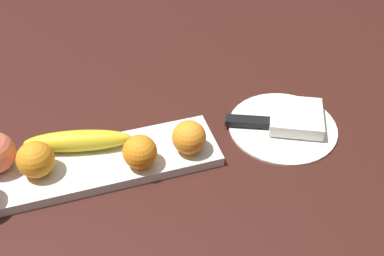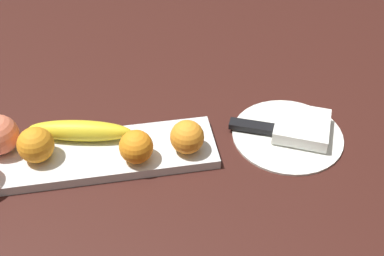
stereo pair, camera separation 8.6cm
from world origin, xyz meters
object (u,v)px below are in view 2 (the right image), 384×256
(fruit_tray, at_px, (91,156))
(dinner_plate, at_px, (287,134))
(orange_center, at_px, (36,145))
(knife, at_px, (261,128))
(banana, at_px, (80,131))
(orange_near_apple, at_px, (136,147))
(folded_napkin, at_px, (302,126))
(orange_near_banana, at_px, (187,137))

(fruit_tray, height_order, dinner_plate, fruit_tray)
(orange_center, bearing_deg, knife, 2.10)
(fruit_tray, xyz_separation_m, orange_center, (-0.09, 0.00, 0.04))
(banana, bearing_deg, orange_center, 40.10)
(orange_near_apple, bearing_deg, knife, 11.31)
(fruit_tray, bearing_deg, banana, 111.00)
(orange_near_apple, distance_m, knife, 0.25)
(orange_center, height_order, folded_napkin, orange_center)
(banana, height_order, dinner_plate, banana)
(orange_near_apple, bearing_deg, banana, 143.86)
(fruit_tray, relative_size, dinner_plate, 2.15)
(orange_center, bearing_deg, folded_napkin, -0.12)
(orange_near_apple, relative_size, orange_near_banana, 0.98)
(fruit_tray, distance_m, dinner_plate, 0.37)
(dinner_plate, height_order, folded_napkin, folded_napkin)
(orange_near_banana, xyz_separation_m, folded_napkin, (0.23, 0.02, -0.03))
(dinner_plate, bearing_deg, orange_near_apple, -173.72)
(banana, distance_m, folded_napkin, 0.42)
(folded_napkin, distance_m, knife, 0.08)
(knife, bearing_deg, fruit_tray, -154.15)
(banana, height_order, knife, banana)
(orange_near_banana, height_order, knife, orange_near_banana)
(fruit_tray, bearing_deg, dinner_plate, 0.00)
(banana, xyz_separation_m, orange_near_apple, (0.10, -0.07, 0.01))
(orange_near_apple, bearing_deg, orange_near_banana, 5.75)
(orange_center, relative_size, knife, 0.37)
(folded_napkin, bearing_deg, knife, 168.10)
(folded_napkin, relative_size, knife, 0.58)
(dinner_plate, relative_size, folded_napkin, 2.08)
(banana, bearing_deg, folded_napkin, -172.89)
(dinner_plate, bearing_deg, orange_center, 179.88)
(banana, height_order, orange_near_apple, orange_near_apple)
(banana, bearing_deg, fruit_tray, 123.54)
(orange_near_apple, height_order, orange_near_banana, orange_near_banana)
(orange_near_apple, xyz_separation_m, knife, (0.24, 0.05, -0.03))
(banana, relative_size, orange_near_banana, 3.14)
(orange_near_apple, distance_m, orange_center, 0.17)
(folded_napkin, bearing_deg, banana, 174.57)
(orange_near_banana, bearing_deg, dinner_plate, 6.53)
(orange_center, height_order, knife, orange_center)
(knife, bearing_deg, dinner_plate, 5.11)
(orange_near_banana, relative_size, knife, 0.35)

